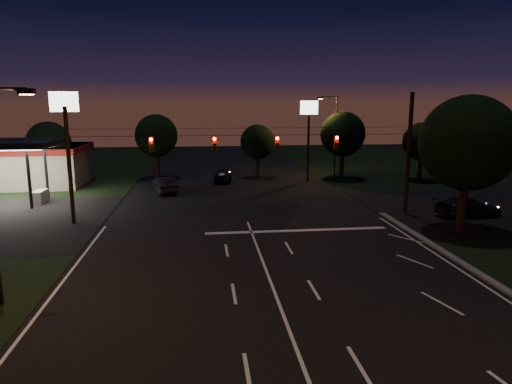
{
  "coord_description": "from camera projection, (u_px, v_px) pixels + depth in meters",
  "views": [
    {
      "loc": [
        -3.04,
        -16.81,
        8.31
      ],
      "look_at": [
        0.09,
        9.73,
        3.0
      ],
      "focal_mm": 32.0,
      "sensor_mm": 36.0,
      "label": 1
    }
  ],
  "objects": [
    {
      "name": "car_cross",
      "position": [
        468.0,
        207.0,
        33.38
      ],
      "size": [
        5.14,
        2.56,
        1.44
      ],
      "primitive_type": "imported",
      "rotation": [
        0.0,
        0.0,
        1.68
      ],
      "color": "black",
      "rests_on": "ground"
    },
    {
      "name": "tree_far_b",
      "position": [
        157.0,
        136.0,
        49.77
      ],
      "size": [
        4.6,
        4.6,
        6.98
      ],
      "color": "black",
      "rests_on": "ground"
    },
    {
      "name": "tree_right_near",
      "position": [
        467.0,
        144.0,
        28.69
      ],
      "size": [
        6.0,
        6.0,
        8.76
      ],
      "color": "black",
      "rests_on": "ground"
    },
    {
      "name": "car_oncoming_a",
      "position": [
        223.0,
        175.0,
        47.84
      ],
      "size": [
        2.23,
        4.39,
        1.43
      ],
      "primitive_type": "imported",
      "rotation": [
        0.0,
        0.0,
        3.01
      ],
      "color": "black",
      "rests_on": "ground"
    },
    {
      "name": "ground",
      "position": [
        282.0,
        312.0,
        18.35
      ],
      "size": [
        140.0,
        140.0,
        0.0
      ],
      "primitive_type": "plane",
      "color": "black",
      "rests_on": "ground"
    },
    {
      "name": "utility_pole_right",
      "position": [
        405.0,
        214.0,
        34.33
      ],
      "size": [
        0.3,
        0.3,
        9.0
      ],
      "primitive_type": "cylinder",
      "color": "black",
      "rests_on": "ground"
    },
    {
      "name": "signal_span",
      "position": [
        246.0,
        142.0,
        31.85
      ],
      "size": [
        24.0,
        0.4,
        1.56
      ],
      "color": "black",
      "rests_on": "ground"
    },
    {
      "name": "car_oncoming_b",
      "position": [
        164.0,
        185.0,
        42.2
      ],
      "size": [
        2.71,
        4.8,
        1.5
      ],
      "primitive_type": "imported",
      "rotation": [
        0.0,
        0.0,
        3.41
      ],
      "color": "black",
      "rests_on": "ground"
    },
    {
      "name": "stop_bar",
      "position": [
        297.0,
        230.0,
        29.89
      ],
      "size": [
        12.0,
        0.5,
        0.01
      ],
      "primitive_type": "cube",
      "color": "silver",
      "rests_on": "ground"
    },
    {
      "name": "cross_street_right",
      "position": [
        495.0,
        208.0,
        36.23
      ],
      "size": [
        20.0,
        16.0,
        0.02
      ],
      "primitive_type": "cube",
      "color": "black",
      "rests_on": "ground"
    },
    {
      "name": "street_light_right_far",
      "position": [
        333.0,
        130.0,
        49.78
      ],
      "size": [
        2.2,
        0.35,
        9.0
      ],
      "color": "black",
      "rests_on": "ground"
    },
    {
      "name": "pole_sign_left_near",
      "position": [
        65.0,
        118.0,
        36.81
      ],
      "size": [
        2.2,
        0.3,
        9.1
      ],
      "color": "black",
      "rests_on": "ground"
    },
    {
      "name": "tree_far_e",
      "position": [
        421.0,
        142.0,
        48.2
      ],
      "size": [
        4.0,
        4.0,
        6.18
      ],
      "color": "black",
      "rests_on": "ground"
    },
    {
      "name": "tree_far_d",
      "position": [
        343.0,
        134.0,
        49.11
      ],
      "size": [
        4.8,
        4.8,
        7.3
      ],
      "color": "black",
      "rests_on": "ground"
    },
    {
      "name": "gas_station",
      "position": [
        11.0,
        163.0,
        44.97
      ],
      "size": [
        14.2,
        16.1,
        5.25
      ],
      "color": "gray",
      "rests_on": "ground"
    },
    {
      "name": "pole_sign_right",
      "position": [
        309.0,
        122.0,
        47.27
      ],
      "size": [
        1.8,
        0.3,
        8.4
      ],
      "color": "black",
      "rests_on": "ground"
    },
    {
      "name": "tree_far_c",
      "position": [
        258.0,
        142.0,
        50.18
      ],
      "size": [
        3.8,
        3.8,
        5.86
      ],
      "color": "black",
      "rests_on": "ground"
    },
    {
      "name": "tree_far_a",
      "position": [
        49.0,
        144.0,
        44.79
      ],
      "size": [
        4.2,
        4.2,
        6.42
      ],
      "color": "black",
      "rests_on": "ground"
    },
    {
      "name": "utility_pole_left",
      "position": [
        74.0,
        224.0,
        31.58
      ],
      "size": [
        0.28,
        0.28,
        8.0
      ],
      "primitive_type": "cylinder",
      "color": "black",
      "rests_on": "ground"
    }
  ]
}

